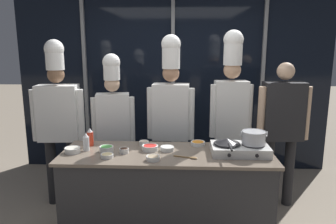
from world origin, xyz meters
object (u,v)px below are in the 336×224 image
object	(u,v)px
prep_bowl_bell_pepper	(150,147)
prep_bowl_ginger	(107,155)
squeeze_bottle_clear	(86,142)
prep_bowl_garlic	(72,150)
chef_pastry	(231,103)
prep_bowl_soy_glaze	(124,150)
chef_sous	(113,117)
prep_bowl_scallions	(106,149)
prep_bowl_chicken	(144,143)
squeeze_bottle_chili	(90,137)
prep_bowl_carrots	(198,143)
portable_stove	(240,149)
serving_spoon_slotted	(190,157)
chef_line	(171,109)
frying_pan	(227,141)
person_guest	(282,122)
stock_pot	(254,137)
prep_bowl_mushrooms	(153,158)
prep_bowl_rice	(167,148)
chef_head	(58,113)

from	to	relation	value
prep_bowl_bell_pepper	prep_bowl_ginger	distance (m)	0.44
squeeze_bottle_clear	prep_bowl_garlic	xyz separation A→B (m)	(-0.12, -0.07, -0.06)
chef_pastry	prep_bowl_soy_glaze	bearing A→B (deg)	29.26
prep_bowl_bell_pepper	chef_sous	distance (m)	0.84
prep_bowl_scallions	prep_bowl_chicken	bearing A→B (deg)	34.93
prep_bowl_garlic	chef_pastry	size ratio (longest dim) A/B	0.07
squeeze_bottle_chili	prep_bowl_soy_glaze	distance (m)	0.45
prep_bowl_carrots	chef_pastry	world-z (taller)	chef_pastry
prep_bowl_ginger	portable_stove	bearing A→B (deg)	7.91
prep_bowl_bell_pepper	squeeze_bottle_clear	bearing A→B (deg)	-176.63
serving_spoon_slotted	chef_line	world-z (taller)	chef_line
frying_pan	prep_bowl_garlic	size ratio (longest dim) A/B	2.93
prep_bowl_carrots	person_guest	xyz separation A→B (m)	(0.99, 0.46, 0.13)
prep_bowl_carrots	prep_bowl_chicken	size ratio (longest dim) A/B	1.49
squeeze_bottle_clear	squeeze_bottle_chili	bearing A→B (deg)	91.45
prep_bowl_soy_glaze	chef_pastry	bearing A→B (deg)	34.79
stock_pot	prep_bowl_scallions	distance (m)	1.42
stock_pot	person_guest	bearing A→B (deg)	56.10
chef_line	stock_pot	bearing A→B (deg)	141.55
stock_pot	prep_bowl_chicken	size ratio (longest dim) A/B	2.51
prep_bowl_chicken	prep_bowl_bell_pepper	world-z (taller)	prep_bowl_bell_pepper
prep_bowl_mushrooms	prep_bowl_soy_glaze	xyz separation A→B (m)	(-0.30, 0.19, 0.00)
prep_bowl_chicken	prep_bowl_scallions	xyz separation A→B (m)	(-0.34, -0.24, 0.01)
squeeze_bottle_chili	chef_sous	bearing A→B (deg)	76.19
prep_bowl_ginger	person_guest	bearing A→B (deg)	25.54
person_guest	prep_bowl_scallions	bearing A→B (deg)	17.11
prep_bowl_carrots	chef_pastry	size ratio (longest dim) A/B	0.07
person_guest	portable_stove	bearing A→B (deg)	46.05
prep_bowl_bell_pepper	person_guest	distance (m)	1.62
prep_bowl_bell_pepper	squeeze_bottle_chili	bearing A→B (deg)	169.41
prep_bowl_rice	prep_bowl_chicken	bearing A→B (deg)	145.48
prep_bowl_chicken	prep_bowl_mushrooms	distance (m)	0.47
portable_stove	person_guest	bearing A→B (deg)	49.73
chef_line	chef_pastry	xyz separation A→B (m)	(0.70, 0.02, 0.07)
squeeze_bottle_chili	prep_bowl_soy_glaze	xyz separation A→B (m)	(0.39, -0.22, -0.06)
frying_pan	prep_bowl_chicken	bearing A→B (deg)	164.17
chef_head	frying_pan	bearing A→B (deg)	156.63
prep_bowl_rice	prep_bowl_soy_glaze	distance (m)	0.43
prep_bowl_rice	prep_bowl_mushrooms	bearing A→B (deg)	-112.94
portable_stove	frying_pan	world-z (taller)	frying_pan
prep_bowl_carrots	prep_bowl_scallions	bearing A→B (deg)	-164.17
squeeze_bottle_clear	chef_sous	xyz separation A→B (m)	(0.13, 0.69, 0.09)
chef_line	chef_head	bearing A→B (deg)	6.90
squeeze_bottle_clear	person_guest	bearing A→B (deg)	18.10
prep_bowl_scallions	chef_pastry	size ratio (longest dim) A/B	0.07
prep_bowl_soy_glaze	chef_sous	bearing A→B (deg)	108.97
frying_pan	prep_bowl_rice	size ratio (longest dim) A/B	3.23
prep_bowl_rice	prep_bowl_garlic	size ratio (longest dim) A/B	0.91
frying_pan	prep_bowl_chicken	size ratio (longest dim) A/B	4.46
prep_bowl_scallions	prep_bowl_soy_glaze	distance (m)	0.18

